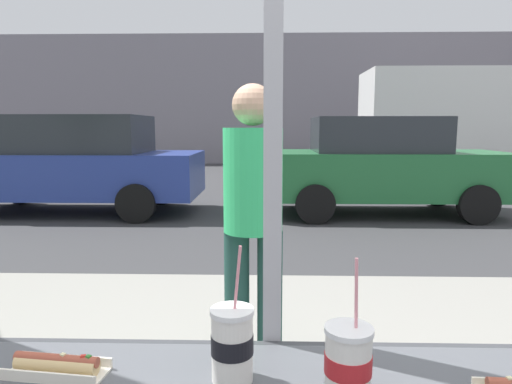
% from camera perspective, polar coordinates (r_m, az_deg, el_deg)
% --- Properties ---
extents(ground_plane, '(60.00, 60.00, 0.00)m').
position_cam_1_polar(ground_plane, '(9.27, 1.59, -1.35)').
color(ground_plane, '#38383A').
extents(sidewalk_strip, '(16.00, 2.80, 0.13)m').
position_cam_1_polar(sidewalk_strip, '(3.11, 1.69, -20.01)').
color(sidewalk_strip, gray).
rests_on(sidewalk_strip, ground).
extents(window_wall, '(2.95, 0.20, 2.90)m').
position_cam_1_polar(window_wall, '(1.25, 2.23, 21.63)').
color(window_wall, '#2D2D33').
rests_on(window_wall, ground).
extents(building_facade_far, '(28.00, 1.20, 5.39)m').
position_cam_1_polar(building_facade_far, '(19.80, 1.60, 11.54)').
color(building_facade_far, gray).
rests_on(building_facade_far, ground).
extents(soda_cup_left, '(0.11, 0.11, 0.32)m').
position_cam_1_polar(soda_cup_left, '(1.06, 11.62, -20.45)').
color(soda_cup_left, silver).
rests_on(soda_cup_left, window_counter).
extents(soda_cup_right, '(0.10, 0.10, 0.33)m').
position_cam_1_polar(soda_cup_right, '(1.10, -3.04, -18.66)').
color(soda_cup_right, white).
rests_on(soda_cup_right, window_counter).
extents(hotdog_tray_far, '(0.25, 0.12, 0.05)m').
position_cam_1_polar(hotdog_tray_far, '(1.25, -23.96, -19.45)').
color(hotdog_tray_far, silver).
rests_on(hotdog_tray_far, window_counter).
extents(parked_car_blue, '(4.64, 1.95, 1.75)m').
position_cam_1_polar(parked_car_blue, '(8.75, -22.28, 3.33)').
color(parked_car_blue, '#283D93').
rests_on(parked_car_blue, ground).
extents(parked_car_green, '(4.17, 1.91, 1.71)m').
position_cam_1_polar(parked_car_green, '(8.26, 15.68, 3.30)').
color(parked_car_green, '#236B38').
rests_on(parked_car_green, ground).
extents(box_truck, '(6.20, 2.44, 3.19)m').
position_cam_1_polar(box_truck, '(14.84, 24.79, 8.08)').
color(box_truck, silver).
rests_on(box_truck, ground).
extents(pedestrian, '(0.32, 0.32, 1.63)m').
position_cam_1_polar(pedestrian, '(2.44, -0.40, -2.84)').
color(pedestrian, '#204840').
rests_on(pedestrian, sidewalk_strip).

